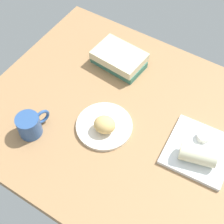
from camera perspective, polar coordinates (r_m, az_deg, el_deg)
name	(u,v)px	position (r cm, az deg, el deg)	size (l,w,h in cm)	color
dining_table	(125,120)	(129.82, 2.14, -1.43)	(110.00, 90.00, 4.00)	#9E754C
round_plate	(104,126)	(125.12, -1.33, -2.39)	(21.14, 21.14, 1.40)	silver
scone_pastry	(105,125)	(120.88, -1.26, -2.17)	(7.97, 7.03, 6.21)	#DAB36A
square_plate	(199,151)	(123.52, 14.51, -6.38)	(22.32, 22.32, 1.60)	white
sauce_cup	(203,136)	(124.50, 15.27, -4.03)	(4.76, 4.76, 2.39)	silver
breakfast_wrap	(198,154)	(117.95, 14.43, -7.01)	(6.54, 6.54, 12.38)	beige
book_stack	(119,59)	(143.05, 1.20, 9.05)	(22.37, 16.13, 6.67)	#387260
coffee_mug	(30,125)	(124.55, -13.80, -2.13)	(8.57, 12.99, 8.59)	#2D518C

